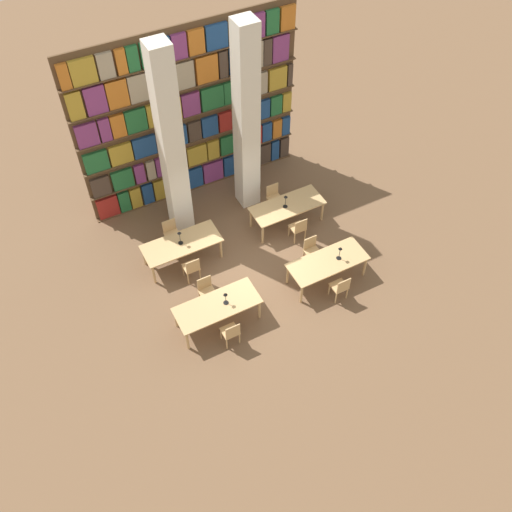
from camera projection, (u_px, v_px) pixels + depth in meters
name	position (u px, v px, depth m)	size (l,w,h in m)	color
ground_plane	(254.00, 268.00, 16.37)	(40.00, 40.00, 0.00)	brown
bookshelf_bank	(190.00, 117.00, 16.59)	(6.82, 0.35, 5.50)	brown
pillar_left	(171.00, 146.00, 15.23)	(0.59, 0.59, 6.00)	silver
pillar_center	(246.00, 122.00, 15.91)	(0.59, 0.59, 6.00)	silver
reading_table_0	(217.00, 307.00, 14.67)	(2.22, 0.92, 0.76)	tan
chair_0	(231.00, 332.00, 14.40)	(0.42, 0.40, 0.89)	tan
chair_1	(207.00, 290.00, 15.25)	(0.42, 0.40, 0.89)	tan
desk_lamp_0	(226.00, 296.00, 14.45)	(0.14, 0.14, 0.41)	black
reading_table_1	(328.00, 263.00, 15.62)	(2.22, 0.92, 0.76)	tan
chair_2	(340.00, 287.00, 15.33)	(0.42, 0.40, 0.89)	tan
chair_3	(312.00, 250.00, 16.18)	(0.42, 0.40, 0.89)	tan
desk_lamp_1	(340.00, 251.00, 15.40)	(0.14, 0.14, 0.45)	black
reading_table_2	(182.00, 245.00, 16.05)	(2.22, 0.92, 0.76)	tan
chair_4	(192.00, 268.00, 15.76)	(0.42, 0.40, 0.89)	tan
chair_5	(171.00, 233.00, 16.61)	(0.42, 0.40, 0.89)	tan
desk_lamp_2	(180.00, 235.00, 15.74)	(0.14, 0.14, 0.47)	black
reading_table_3	(287.00, 207.00, 17.02)	(2.22, 0.92, 0.76)	tan
chair_6	(299.00, 228.00, 16.73)	(0.42, 0.40, 0.89)	tan
chair_7	(274.00, 197.00, 17.59)	(0.42, 0.40, 0.89)	tan
desk_lamp_3	(286.00, 199.00, 16.69)	(0.14, 0.14, 0.46)	black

